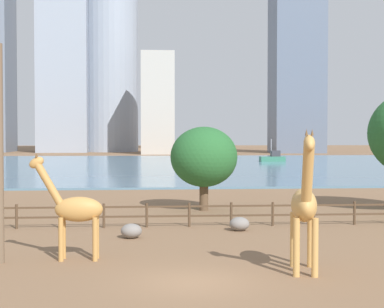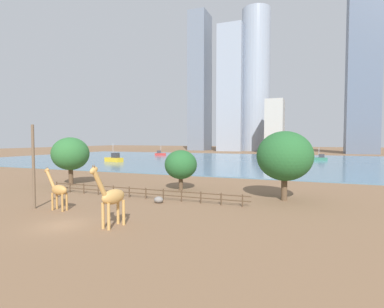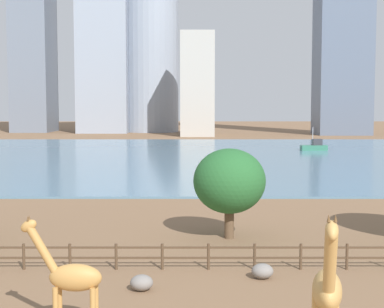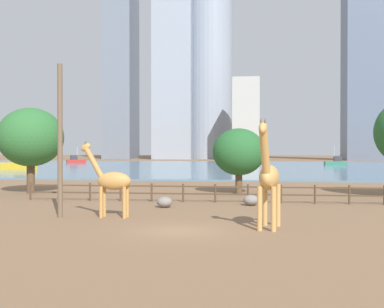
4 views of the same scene
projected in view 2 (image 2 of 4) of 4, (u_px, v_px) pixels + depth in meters
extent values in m
plane|color=brown|center=(250.00, 161.00, 98.46)|extent=(400.00, 400.00, 0.00)
cube|color=slate|center=(248.00, 161.00, 95.67)|extent=(180.00, 86.00, 0.20)
cylinder|color=#C18C47|center=(52.00, 202.00, 29.37)|extent=(0.21, 0.21, 1.71)
cylinder|color=#C18C47|center=(57.00, 201.00, 29.85)|extent=(0.21, 0.21, 1.71)
cylinder|color=#C18C47|center=(62.00, 203.00, 28.83)|extent=(0.21, 0.21, 1.71)
cylinder|color=#C18C47|center=(67.00, 202.00, 29.31)|extent=(0.21, 0.21, 1.71)
ellipsoid|color=#C18C47|center=(59.00, 190.00, 29.29)|extent=(1.92, 0.83, 0.99)
cylinder|color=#C18C47|center=(50.00, 179.00, 29.71)|extent=(1.21, 0.35, 1.80)
ellipsoid|color=#C18C47|center=(47.00, 170.00, 29.86)|extent=(0.74, 0.34, 0.65)
cone|color=brown|center=(46.00, 168.00, 29.78)|extent=(0.09, 0.09, 0.18)
cone|color=brown|center=(47.00, 168.00, 29.92)|extent=(0.09, 0.09, 0.18)
cylinder|color=tan|center=(109.00, 217.00, 22.95)|extent=(0.28, 0.28, 2.06)
cylinder|color=tan|center=(103.00, 216.00, 23.29)|extent=(0.28, 0.28, 2.06)
cylinder|color=tan|center=(124.00, 212.00, 24.30)|extent=(0.28, 0.28, 2.06)
cylinder|color=tan|center=(118.00, 211.00, 24.64)|extent=(0.28, 0.28, 2.06)
ellipsoid|color=tan|center=(113.00, 197.00, 23.73)|extent=(1.30, 2.40, 1.19)
cylinder|color=tan|center=(99.00, 183.00, 22.51)|extent=(0.60, 1.40, 2.19)
ellipsoid|color=tan|center=(94.00, 170.00, 22.02)|extent=(0.52, 0.92, 0.76)
cone|color=brown|center=(95.00, 166.00, 21.96)|extent=(0.13, 0.13, 0.22)
cone|color=brown|center=(93.00, 166.00, 22.05)|extent=(0.13, 0.13, 0.22)
cylinder|color=brown|center=(33.00, 167.00, 29.93)|extent=(0.28, 0.28, 8.44)
ellipsoid|color=gray|center=(159.00, 200.00, 32.72)|extent=(1.03, 0.95, 0.71)
ellipsoid|color=gray|center=(107.00, 199.00, 33.09)|extent=(1.01, 0.94, 0.70)
cylinder|color=#4C3826|center=(57.00, 186.00, 40.10)|extent=(0.14, 0.14, 1.30)
cylinder|color=#4C3826|center=(70.00, 187.00, 39.25)|extent=(0.14, 0.14, 1.30)
cylinder|color=#4C3826|center=(84.00, 189.00, 38.41)|extent=(0.14, 0.14, 1.30)
cylinder|color=#4C3826|center=(98.00, 190.00, 37.57)|extent=(0.14, 0.14, 1.30)
cylinder|color=#4C3826|center=(113.00, 191.00, 36.73)|extent=(0.14, 0.14, 1.30)
cylinder|color=#4C3826|center=(129.00, 192.00, 35.88)|extent=(0.14, 0.14, 1.30)
cylinder|color=#4C3826|center=(146.00, 193.00, 35.04)|extent=(0.14, 0.14, 1.30)
cylinder|color=#4C3826|center=(163.00, 195.00, 34.20)|extent=(0.14, 0.14, 1.30)
cylinder|color=#4C3826|center=(182.00, 196.00, 33.36)|extent=(0.14, 0.14, 1.30)
cylinder|color=#4C3826|center=(201.00, 197.00, 32.51)|extent=(0.14, 0.14, 1.30)
cylinder|color=#4C3826|center=(221.00, 199.00, 31.67)|extent=(0.14, 0.14, 1.30)
cylinder|color=#4C3826|center=(242.00, 201.00, 30.83)|extent=(0.14, 0.14, 1.30)
cube|color=#4C3826|center=(141.00, 189.00, 35.28)|extent=(26.10, 0.08, 0.10)
cube|color=#4C3826|center=(141.00, 193.00, 35.31)|extent=(26.10, 0.08, 0.10)
cylinder|color=brown|center=(181.00, 184.00, 40.86)|extent=(0.58, 0.58, 1.77)
ellipsoid|color=#26602D|center=(181.00, 165.00, 40.73)|extent=(4.40, 4.40, 3.96)
cylinder|color=brown|center=(71.00, 177.00, 45.70)|extent=(0.68, 0.68, 2.56)
ellipsoid|color=#2D6B33|center=(70.00, 154.00, 45.53)|extent=(5.54, 5.54, 4.99)
cylinder|color=brown|center=(284.00, 189.00, 34.18)|extent=(0.69, 0.69, 2.56)
ellipsoid|color=#26602D|center=(285.00, 156.00, 34.00)|extent=(6.28, 6.28, 5.66)
cube|color=#337259|center=(320.00, 159.00, 96.56)|extent=(4.68, 1.97, 0.92)
cube|color=#333338|center=(321.00, 156.00, 96.34)|extent=(1.72, 1.21, 1.10)
cylinder|color=silver|center=(319.00, 153.00, 96.53)|extent=(0.13, 0.13, 3.20)
cube|color=#B22D28|center=(160.00, 154.00, 126.33)|extent=(4.90, 3.70, 0.93)
cube|color=#333338|center=(159.00, 152.00, 126.21)|extent=(2.01, 1.78, 1.12)
cylinder|color=silver|center=(161.00, 149.00, 126.25)|extent=(0.16, 0.16, 3.27)
cube|color=gold|center=(114.00, 160.00, 90.54)|extent=(6.53, 3.70, 1.23)
cube|color=#333338|center=(115.00, 155.00, 90.02)|extent=(2.52, 1.99, 1.48)
cylinder|color=silver|center=(113.00, 150.00, 90.58)|extent=(0.15, 0.15, 4.32)
cube|color=slate|center=(200.00, 83.00, 192.17)|extent=(11.12, 15.88, 86.99)
cube|color=#B7B2A8|center=(275.00, 126.00, 153.51)|extent=(8.83, 13.41, 27.17)
cube|color=slate|center=(363.00, 57.00, 142.82)|extent=(14.30, 12.58, 92.15)
cylinder|color=#939EAD|center=(256.00, 81.00, 178.69)|extent=(16.75, 16.75, 83.79)
cube|color=#939EAD|center=(232.00, 89.00, 179.73)|extent=(14.67, 15.35, 74.15)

